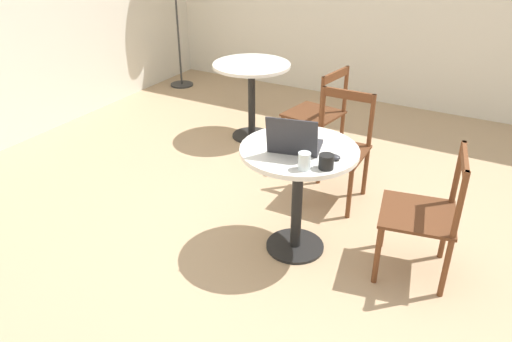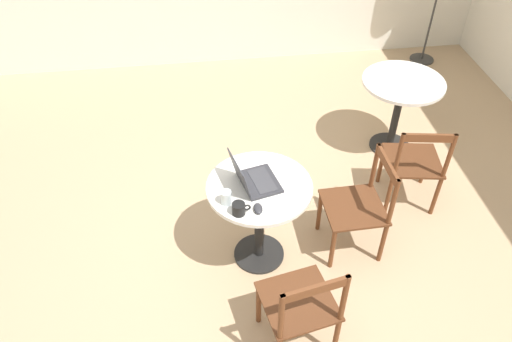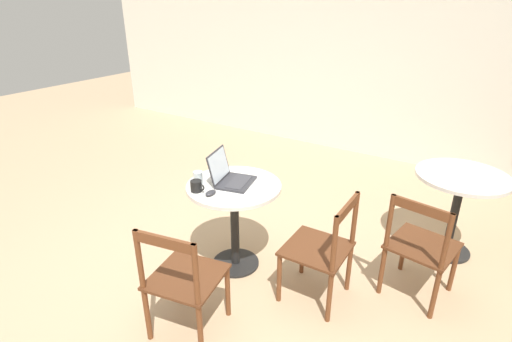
{
  "view_description": "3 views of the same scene",
  "coord_description": "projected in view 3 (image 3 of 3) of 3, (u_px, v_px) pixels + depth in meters",
  "views": [
    {
      "loc": [
        -2.49,
        -1.05,
        2.09
      ],
      "look_at": [
        -0.06,
        0.3,
        0.6
      ],
      "focal_mm": 35.0,
      "sensor_mm": 36.0,
      "label": 1
    },
    {
      "loc": [
        -0.28,
        -2.42,
        3.14
      ],
      "look_at": [
        0.11,
        0.43,
        0.58
      ],
      "focal_mm": 35.0,
      "sensor_mm": 36.0,
      "label": 2
    },
    {
      "loc": [
        1.76,
        -2.19,
        2.12
      ],
      "look_at": [
        0.05,
        0.45,
        0.72
      ],
      "focal_mm": 28.0,
      "sensor_mm": 36.0,
      "label": 3
    }
  ],
  "objects": [
    {
      "name": "ground_plane",
      "position": [
        222.0,
        265.0,
        3.42
      ],
      "size": [
        16.0,
        16.0,
        0.0
      ],
      "primitive_type": "plane",
      "color": "tan"
    },
    {
      "name": "wall_back",
      "position": [
        365.0,
        57.0,
        5.35
      ],
      "size": [
        9.4,
        0.06,
        2.7
      ],
      "color": "silver",
      "rests_on": "ground_plane"
    },
    {
      "name": "cafe_table_near",
      "position": [
        234.0,
        204.0,
        3.19
      ],
      "size": [
        0.75,
        0.75,
        0.76
      ],
      "color": "black",
      "rests_on": "ground_plane"
    },
    {
      "name": "cafe_table_mid",
      "position": [
        459.0,
        193.0,
        3.36
      ],
      "size": [
        0.75,
        0.75,
        0.76
      ],
      "color": "black",
      "rests_on": "ground_plane"
    },
    {
      "name": "chair_near_front",
      "position": [
        183.0,
        280.0,
        2.58
      ],
      "size": [
        0.52,
        0.52,
        0.85
      ],
      "color": "brown",
      "rests_on": "ground_plane"
    },
    {
      "name": "chair_near_right",
      "position": [
        322.0,
        250.0,
        2.89
      ],
      "size": [
        0.45,
        0.45,
        0.85
      ],
      "color": "brown",
      "rests_on": "ground_plane"
    },
    {
      "name": "chair_mid_front",
      "position": [
        421.0,
        247.0,
        2.91
      ],
      "size": [
        0.51,
        0.51,
        0.85
      ],
      "color": "brown",
      "rests_on": "ground_plane"
    },
    {
      "name": "laptop",
      "position": [
        231.0,
        177.0,
        3.14
      ],
      "size": [
        0.36,
        0.37,
        0.25
      ],
      "color": "#2D2D33",
      "rests_on": "cafe_table_near"
    },
    {
      "name": "mouse",
      "position": [
        211.0,
        193.0,
        2.96
      ],
      "size": [
        0.06,
        0.1,
        0.03
      ],
      "color": "#2D2D33",
      "rests_on": "cafe_table_near"
    },
    {
      "name": "mug",
      "position": [
        196.0,
        186.0,
        3.0
      ],
      "size": [
        0.12,
        0.09,
        0.09
      ],
      "color": "black",
      "rests_on": "cafe_table_near"
    },
    {
      "name": "drinking_glass",
      "position": [
        198.0,
        178.0,
        3.12
      ],
      "size": [
        0.07,
        0.07,
        0.1
      ],
      "color": "silver",
      "rests_on": "cafe_table_near"
    }
  ]
}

